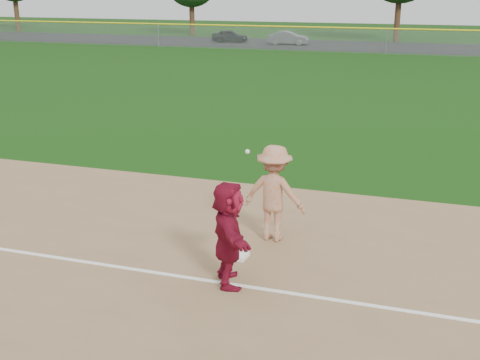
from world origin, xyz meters
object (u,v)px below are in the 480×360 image
(first_base, at_px, (238,256))
(car_left, at_px, (230,36))
(car_mid, at_px, (288,38))
(base_runner, at_px, (229,234))

(first_base, xyz_separation_m, car_left, (-15.61, 45.76, 0.54))
(car_left, bearing_deg, first_base, -169.79)
(car_left, xyz_separation_m, car_mid, (5.97, -0.76, 0.02))
(first_base, distance_m, car_mid, 46.02)
(first_base, xyz_separation_m, car_mid, (-9.63, 45.00, 0.56))
(first_base, xyz_separation_m, base_runner, (0.18, -1.11, 0.96))
(car_mid, bearing_deg, car_left, 78.40)
(base_runner, xyz_separation_m, car_left, (-15.78, 46.87, -0.42))
(first_base, bearing_deg, car_mid, 102.08)
(first_base, height_order, car_mid, car_mid)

